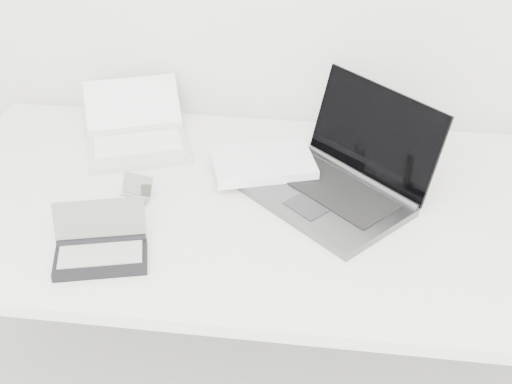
# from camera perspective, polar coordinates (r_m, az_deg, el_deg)

# --- Properties ---
(desk) EXTENTS (1.60, 0.80, 0.73)m
(desk) POSITION_cam_1_polar(r_m,az_deg,el_deg) (1.69, 1.19, -2.26)
(desk) COLOR white
(desk) RESTS_ON ground
(laptop_large) EXTENTS (0.56, 0.47, 0.23)m
(laptop_large) POSITION_cam_1_polar(r_m,az_deg,el_deg) (1.70, 4.96, 1.38)
(laptop_large) COLOR #5B5D60
(laptop_large) RESTS_ON desk
(netbook_open_white) EXTENTS (0.34, 0.37, 0.11)m
(netbook_open_white) POSITION_cam_1_polar(r_m,az_deg,el_deg) (1.90, -9.51, 4.44)
(netbook_open_white) COLOR silver
(netbook_open_white) RESTS_ON desk
(pda_silver) EXTENTS (0.09, 0.10, 0.06)m
(pda_silver) POSITION_cam_1_polar(r_m,az_deg,el_deg) (1.68, -9.84, -0.58)
(pda_silver) COLOR silver
(pda_silver) RESTS_ON desk
(palmtop_charcoal) EXTENTS (0.22, 0.18, 0.10)m
(palmtop_charcoal) POSITION_cam_1_polar(r_m,az_deg,el_deg) (1.53, -12.32, -4.48)
(palmtop_charcoal) COLOR black
(palmtop_charcoal) RESTS_ON desk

